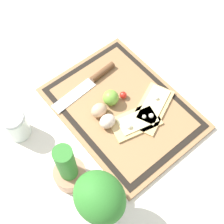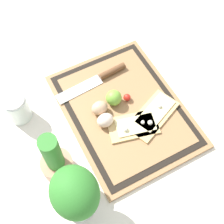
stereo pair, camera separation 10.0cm
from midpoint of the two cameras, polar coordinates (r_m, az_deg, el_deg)
name	(u,v)px [view 2 (the right image)]	position (r m, az deg, el deg)	size (l,w,h in m)	color
ground_plane	(124,111)	(1.04, 4.98, -0.11)	(6.00, 6.00, 0.00)	silver
cutting_board	(124,110)	(1.04, 5.01, 0.10)	(0.49, 0.37, 0.02)	#997047
pizza_slice_near	(153,115)	(1.02, 10.35, -0.75)	(0.15, 0.21, 0.02)	tan
pizza_slice_far	(134,126)	(1.00, 6.86, -2.78)	(0.12, 0.18, 0.02)	tan
knife	(103,76)	(1.09, 0.95, 6.32)	(0.05, 0.27, 0.02)	silver
egg_brown	(100,108)	(1.00, 0.55, 0.49)	(0.04, 0.05, 0.04)	tan
egg_pink	(105,120)	(0.98, 1.68, -1.78)	(0.04, 0.05, 0.04)	beige
lime	(114,98)	(1.02, 3.13, 2.37)	(0.05, 0.05, 0.05)	#70A838
cherry_tomato_red	(127,97)	(1.04, 5.52, 2.44)	(0.02, 0.02, 0.02)	red
herb_pot	(55,161)	(0.90, -7.17, -9.15)	(0.09, 0.09, 0.20)	#AD7A5B
sauce_jar	(18,109)	(1.02, -14.25, 0.30)	(0.07, 0.07, 0.10)	silver
herb_glass	(76,195)	(0.81, -3.02, -15.33)	(0.14, 0.12, 0.21)	silver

